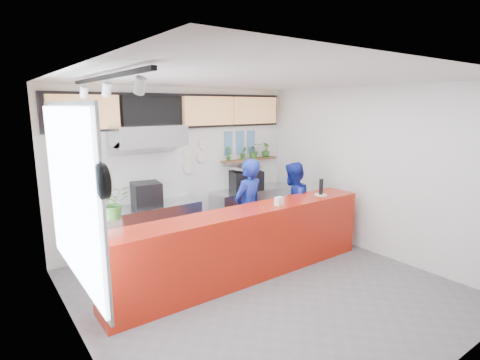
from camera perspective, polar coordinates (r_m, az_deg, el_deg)
floor at (r=5.82m, az=3.41°, el=-15.89°), size 5.00×5.00×0.00m
ceiling at (r=5.19m, az=3.81°, el=15.06°), size 5.00×5.00×0.00m
wall_back at (r=7.37m, az=-8.93°, el=2.13°), size 5.00×0.00×5.00m
wall_left at (r=4.22m, az=-23.66°, el=-5.61°), size 0.00×5.00×5.00m
wall_right at (r=7.14m, az=19.22°, el=1.34°), size 0.00×5.00×5.00m
service_counter at (r=5.88m, az=0.95°, el=-9.70°), size 4.50×0.60×1.10m
cream_band at (r=7.27m, az=-9.17°, el=10.71°), size 5.00×0.02×0.80m
prep_bench at (r=7.02m, az=-13.38°, el=-7.33°), size 1.80×0.60×0.90m
panini_oven at (r=6.82m, az=-14.06°, el=-2.13°), size 0.53×0.53×0.42m
extraction_hood at (r=6.64m, az=-13.88°, el=6.60°), size 1.20×0.70×0.35m
hood_lip at (r=6.66m, az=-13.80°, el=4.88°), size 1.20×0.69×0.31m
right_bench at (r=8.14m, az=1.73°, el=-4.44°), size 1.80×0.60×0.90m
espresso_machine at (r=7.90m, az=0.97°, el=-0.04°), size 0.72×0.59×0.40m
espresso_tray at (r=7.85m, az=0.98°, el=1.92°), size 0.63×0.48×0.05m
herb_shelf at (r=8.13m, az=1.46°, el=3.12°), size 1.40×0.18×0.04m
menu_board_far_left at (r=6.55m, az=-22.64°, el=9.51°), size 1.10×0.10×0.55m
menu_board_mid_left at (r=6.92m, az=-13.15°, el=10.13°), size 1.10×0.10×0.55m
menu_board_mid_right at (r=7.45m, az=-4.79°, el=10.44°), size 1.10×0.10×0.55m
menu_board_far_right at (r=8.12m, az=2.33°, el=10.54°), size 1.10×0.10×0.55m
soffit at (r=7.24m, az=-9.04°, el=10.32°), size 4.80×0.04×0.65m
window_pane at (r=4.46m, az=-24.35°, el=-2.12°), size 0.04×2.20×1.90m
window_frame at (r=4.47m, az=-24.10°, el=-2.09°), size 0.03×2.30×2.00m
wall_clock_rim at (r=3.25m, az=-20.20°, el=-0.20°), size 0.05×0.30×0.30m
wall_clock_face at (r=3.26m, az=-19.69°, el=-0.13°), size 0.02×0.26×0.26m
track_rail at (r=4.17m, az=-19.75°, el=14.54°), size 0.05×2.40×0.04m
dec_plate_a at (r=7.37m, az=-7.85°, el=4.13°), size 0.24×0.03×0.24m
dec_plate_b at (r=7.53m, az=-5.82°, el=3.56°), size 0.24×0.03×0.24m
dec_plate_c at (r=7.42m, az=-7.79°, el=1.83°), size 0.24×0.03×0.24m
dec_plate_d at (r=7.53m, az=-5.53°, el=5.48°), size 0.24×0.03×0.24m
photo_frame_a at (r=7.85m, az=-1.79°, el=6.50°), size 0.20×0.02×0.25m
photo_frame_b at (r=8.02m, az=-0.01°, el=6.61°), size 0.20×0.02×0.25m
photo_frame_c at (r=8.20m, az=1.69°, el=6.71°), size 0.20×0.02×0.25m
photo_frame_d at (r=7.87m, az=-1.78°, el=4.69°), size 0.20×0.02×0.25m
photo_frame_e at (r=8.05m, az=-0.01°, el=4.83°), size 0.20×0.02×0.25m
photo_frame_f at (r=8.23m, az=1.68°, el=4.97°), size 0.20×0.02×0.25m
staff_center at (r=6.51m, az=1.25°, el=-4.50°), size 0.73×0.56×1.77m
staff_right at (r=7.09m, az=7.96°, el=-3.87°), size 0.97×0.87×1.63m
herb_a at (r=7.79m, az=-1.77°, el=4.06°), size 0.19×0.15×0.31m
herb_b at (r=8.01m, az=0.51°, el=4.11°), size 0.17×0.14×0.27m
herb_c at (r=8.19m, az=2.17°, el=4.47°), size 0.37×0.34×0.33m
herb_d at (r=8.40m, az=3.97°, el=4.61°), size 0.22×0.21×0.32m
glass_vase at (r=4.78m, az=-18.53°, el=-6.85°), size 0.25×0.25×0.24m
basil_vase at (r=4.69m, az=-18.77°, el=-3.31°), size 0.38×0.34×0.41m
napkin_holder at (r=5.98m, az=5.97°, el=-3.22°), size 0.16×0.12×0.13m
white_plate at (r=6.75m, az=12.20°, el=-2.22°), size 0.24×0.24×0.02m
pepper_mill at (r=6.72m, az=12.25°, el=-1.00°), size 0.08×0.08×0.28m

